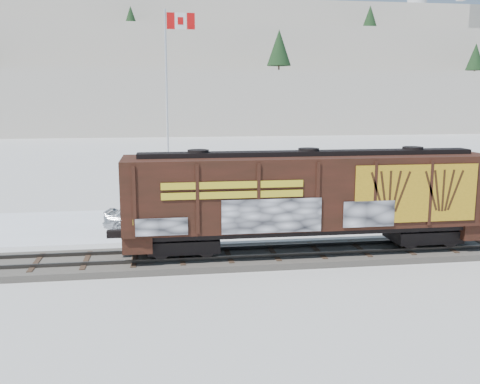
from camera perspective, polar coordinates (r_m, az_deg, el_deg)
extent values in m
plane|color=white|center=(23.50, -1.28, -7.31)|extent=(500.00, 500.00, 0.00)
cube|color=#59544C|center=(23.46, -1.28, -6.99)|extent=(50.00, 3.40, 0.28)
cube|color=#33302D|center=(22.71, -1.06, -7.00)|extent=(50.00, 0.10, 0.15)
cube|color=#33302D|center=(24.08, -1.50, -6.00)|extent=(50.00, 0.10, 0.15)
cube|color=white|center=(30.69, -3.02, -3.15)|extent=(40.00, 8.00, 0.03)
cube|color=white|center=(117.30, -7.13, 9.45)|extent=(360.00, 40.00, 12.00)
cube|color=white|center=(147.37, -7.46, 11.88)|extent=(360.00, 40.00, 24.00)
cube|color=white|center=(182.59, -7.70, 13.23)|extent=(360.00, 50.00, 35.00)
cone|color=black|center=(115.42, 4.19, 15.12)|extent=(5.04, 5.04, 7.38)
cone|color=black|center=(139.17, 23.82, 13.07)|extent=(4.20, 4.20, 6.15)
cone|color=black|center=(151.91, -11.59, 17.82)|extent=(3.92, 3.92, 5.74)
cone|color=black|center=(158.74, 13.70, 17.61)|extent=(4.48, 4.48, 6.56)
cube|color=black|center=(23.10, -6.08, -5.40)|extent=(3.00, 2.00, 0.90)
cube|color=black|center=(25.89, 18.87, -4.20)|extent=(3.00, 2.00, 0.90)
cylinder|color=black|center=(22.34, -8.45, -5.99)|extent=(0.90, 0.12, 0.90)
cube|color=black|center=(23.79, 7.15, -3.66)|extent=(15.85, 2.40, 0.25)
cube|color=#33150E|center=(23.46, 7.24, 0.22)|extent=(15.85, 3.00, 3.02)
cube|color=black|center=(23.25, 7.33, 4.14)|extent=(14.58, 0.90, 0.20)
cube|color=#C48F17|center=(23.59, 18.32, -0.16)|extent=(5.39, 0.03, 2.45)
cube|color=gold|center=(21.22, -0.72, 0.22)|extent=(5.71, 0.02, 0.70)
cube|color=silver|center=(21.69, 3.44, -2.57)|extent=(4.12, 0.03, 1.40)
cylinder|color=silver|center=(35.36, -7.55, -1.32)|extent=(0.90, 0.90, 0.20)
cylinder|color=silver|center=(34.69, -7.79, 8.61)|extent=(0.14, 0.14, 12.41)
cube|color=red|center=(35.00, -7.41, 17.66)|extent=(0.50, 0.07, 1.00)
cube|color=white|center=(35.02, -6.38, 17.68)|extent=(0.70, 0.09, 1.00)
cube|color=red|center=(35.05, -5.26, 17.69)|extent=(0.50, 0.07, 1.00)
imported|color=silver|center=(28.77, -9.87, -2.59)|extent=(4.79, 2.87, 1.53)
imported|color=silver|center=(30.05, 1.07, -1.97)|extent=(4.59, 2.17, 1.45)
imported|color=black|center=(30.88, 11.24, -1.87)|extent=(5.30, 3.70, 1.42)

